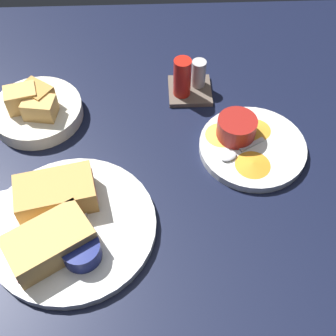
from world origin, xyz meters
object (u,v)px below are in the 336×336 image
ramekin_dark_sauce (81,251)px  sandwich_half_far (49,243)px  spoon_by_dark_ramekin (84,226)px  ramekin_light_gravy (237,127)px  condiment_caddy (188,81)px  plate_chips_companion (252,147)px  bread_basket_rear (36,109)px  sandwich_half_near (56,193)px  spoon_by_gravy_ramekin (234,153)px  plate_sandwich_main (73,227)px

ramekin_dark_sauce → sandwich_half_far: bearing=165.7°
spoon_by_dark_ramekin → ramekin_light_gravy: (27.50, 19.30, 1.86)cm
ramekin_dark_sauce → condiment_caddy: size_ratio=0.65×
ramekin_light_gravy → spoon_by_dark_ramekin: bearing=-144.9°
sandwich_half_far → plate_chips_companion: size_ratio=0.74×
plate_chips_companion → bread_basket_rear: bearing=166.2°
ramekin_dark_sauce → ramekin_light_gravy: (27.34, 24.44, 0.48)cm
condiment_caddy → bread_basket_rear: bearing=-169.0°
sandwich_half_near → ramekin_dark_sauce: (4.95, -10.47, -0.65)cm
ramekin_dark_sauce → spoon_by_gravy_ramekin: bearing=36.5°
plate_chips_companion → spoon_by_gravy_ramekin: spoon_by_gravy_ramekin is taller
sandwich_half_near → plate_chips_companion: sandwich_half_near is taller
sandwich_half_near → ramekin_dark_sauce: size_ratio=2.34×
sandwich_half_far → bread_basket_rear: size_ratio=0.84×
sandwich_half_near → sandwich_half_far: size_ratio=0.96×
plate_sandwich_main → sandwich_half_near: sandwich_half_near is taller
spoon_by_gravy_ramekin → ramekin_dark_sauce: bearing=-143.5°
sandwich_half_near → ramekin_light_gravy: (32.30, 13.98, -0.18)cm
sandwich_half_far → condiment_caddy: 44.11cm
sandwich_half_near → spoon_by_dark_ramekin: 7.45cm
spoon_by_dark_ramekin → plate_sandwich_main: bearing=161.2°
ramekin_dark_sauce → spoon_by_dark_ramekin: 5.33cm
ramekin_dark_sauce → bread_basket_rear: 34.28cm
sandwich_half_near → condiment_caddy: (24.13, 27.74, -0.59)cm
ramekin_light_gravy → condiment_caddy: condiment_caddy is taller
sandwich_half_near → sandwich_half_far: same height
sandwich_half_near → condiment_caddy: condiment_caddy is taller
plate_chips_companion → ramekin_light_gravy: (-3.04, 2.53, 3.02)cm
plate_chips_companion → sandwich_half_near: bearing=-162.1°
sandwich_half_near → condiment_caddy: 36.77cm
plate_sandwich_main → ramekin_light_gravy: size_ratio=3.74×
ramekin_dark_sauce → plate_sandwich_main: bearing=111.2°
sandwich_half_near → spoon_by_gravy_ramekin: 32.84cm
spoon_by_dark_ramekin → bread_basket_rear: (-11.49, 27.08, 0.45)cm
ramekin_dark_sauce → bread_basket_rear: size_ratio=0.34×
spoon_by_dark_ramekin → condiment_caddy: (19.33, 33.06, 1.44)cm
plate_sandwich_main → condiment_caddy: bearing=56.4°
sandwich_half_far → plate_chips_companion: sandwich_half_far is taller
spoon_by_gravy_ramekin → sandwich_half_near: bearing=-163.7°
ramekin_dark_sauce → spoon_by_gravy_ramekin: 33.03cm
condiment_caddy → ramekin_light_gravy: bearing=-59.3°
bread_basket_rear → condiment_caddy: condiment_caddy is taller
plate_sandwich_main → ramekin_light_gravy: ramekin_light_gravy is taller
ramekin_dark_sauce → spoon_by_gravy_ramekin: ramekin_dark_sauce is taller
sandwich_half_far → spoon_by_dark_ramekin: size_ratio=1.52×
ramekin_dark_sauce → spoon_by_gravy_ramekin: size_ratio=0.67×
ramekin_dark_sauce → plate_chips_companion: 37.55cm
spoon_by_gravy_ramekin → bread_basket_rear: 40.18cm
plate_chips_companion → spoon_by_gravy_ramekin: size_ratio=2.19×
spoon_by_dark_ramekin → ramekin_dark_sauce: bearing=-88.3°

